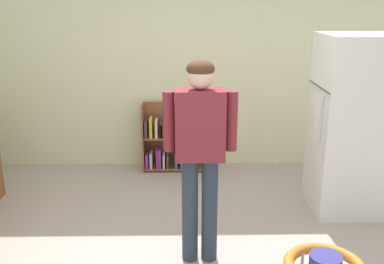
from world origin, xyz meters
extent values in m
cube|color=beige|center=(0.00, 2.33, 1.35)|extent=(5.20, 0.06, 2.70)
cube|color=white|center=(1.76, 1.02, 0.89)|extent=(0.70, 0.68, 1.78)
cylinder|color=silver|center=(1.39, 0.85, 0.98)|extent=(0.02, 0.02, 0.50)
cube|color=#333333|center=(1.41, 1.02, 1.28)|extent=(0.01, 0.67, 0.01)
cube|color=brown|center=(-0.41, 2.11, 0.42)|extent=(0.02, 0.28, 0.85)
cube|color=brown|center=(0.37, 2.11, 0.42)|extent=(0.02, 0.28, 0.85)
cube|color=brown|center=(-0.02, 2.24, 0.42)|extent=(0.80, 0.02, 0.85)
cube|color=brown|center=(-0.02, 2.11, 0.03)|extent=(0.76, 0.24, 0.02)
cube|color=brown|center=(-0.02, 2.11, 0.43)|extent=(0.76, 0.24, 0.02)
cube|color=purple|center=(-0.37, 2.08, 0.13)|extent=(0.03, 0.17, 0.18)
cube|color=#4B3435|center=(-0.37, 2.08, 0.55)|extent=(0.03, 0.17, 0.21)
cube|color=silver|center=(-0.32, 2.08, 0.14)|extent=(0.03, 0.17, 0.19)
cube|color=gold|center=(-0.31, 2.08, 0.57)|extent=(0.03, 0.17, 0.25)
cube|color=#923091|center=(-0.24, 2.08, 0.17)|extent=(0.02, 0.17, 0.25)
cube|color=beige|center=(-0.24, 2.08, 0.56)|extent=(0.03, 0.17, 0.22)
cube|color=purple|center=(-0.21, 2.08, 0.16)|extent=(0.03, 0.17, 0.24)
cube|color=orange|center=(-0.18, 2.08, 0.53)|extent=(0.02, 0.17, 0.18)
cube|color=beige|center=(-0.16, 2.08, 0.13)|extent=(0.03, 0.17, 0.18)
cube|color=#3C3538|center=(-0.18, 2.08, 0.54)|extent=(0.02, 0.17, 0.20)
cube|color=#483947|center=(-0.11, 2.08, 0.13)|extent=(0.02, 0.17, 0.18)
cube|color=#433935|center=(-0.13, 2.08, 0.57)|extent=(0.03, 0.17, 0.25)
cube|color=#245DA6|center=(0.00, 2.08, 0.13)|extent=(0.03, 0.17, 0.18)
cube|color=#853D8B|center=(0.02, 2.08, 0.53)|extent=(0.03, 0.17, 0.16)
cube|color=#378149|center=(0.07, 2.08, 0.14)|extent=(0.03, 0.17, 0.20)
cube|color=brown|center=(0.01, 2.08, 0.57)|extent=(0.03, 0.17, 0.25)
cylinder|color=#2C394A|center=(0.15, 0.11, 0.45)|extent=(0.13, 0.13, 0.90)
cylinder|color=#2C394A|center=(0.31, 0.11, 0.45)|extent=(0.13, 0.13, 0.90)
cube|color=maroon|center=(0.23, 0.11, 1.17)|extent=(0.38, 0.22, 0.55)
cylinder|color=maroon|center=(-0.01, 0.11, 1.20)|extent=(0.09, 0.09, 0.47)
cylinder|color=maroon|center=(0.47, 0.11, 1.20)|extent=(0.09, 0.09, 0.47)
sphere|color=beige|center=(0.23, 0.11, 1.55)|extent=(0.20, 0.20, 0.20)
ellipsoid|color=#4C2E1E|center=(0.23, 0.11, 1.60)|extent=(0.21, 0.21, 0.13)
cylinder|color=#383788|center=(1.13, -0.37, 0.27)|extent=(0.23, 0.23, 0.10)
cylinder|color=silver|center=(1.02, -0.18, 0.13)|extent=(0.02, 0.02, 0.18)
camera|label=1|loc=(0.11, -3.11, 2.11)|focal=40.99mm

